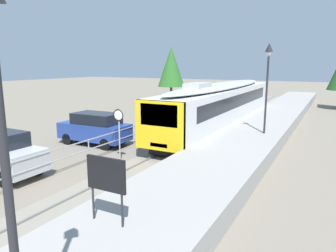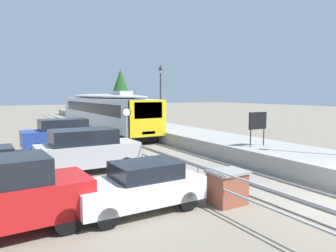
# 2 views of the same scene
# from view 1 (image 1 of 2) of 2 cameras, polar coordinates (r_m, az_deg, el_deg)

# --- Properties ---
(ground_plane) EXTENTS (160.00, 160.00, 0.00)m
(ground_plane) POSITION_cam_1_polar(r_m,az_deg,el_deg) (24.89, 2.01, -0.52)
(ground_plane) COLOR slate
(track_rails) EXTENTS (3.20, 60.00, 0.14)m
(track_rails) POSITION_cam_1_polar(r_m,az_deg,el_deg) (23.74, 8.52, -1.12)
(track_rails) COLOR gray
(track_rails) RESTS_ON ground
(commuter_train) EXTENTS (2.82, 19.86, 3.74)m
(commuter_train) POSITION_cam_1_polar(r_m,az_deg,el_deg) (24.68, 9.74, 4.28)
(commuter_train) COLOR silver
(commuter_train) RESTS_ON track_rails
(station_platform) EXTENTS (3.90, 60.00, 0.90)m
(station_platform) POSITION_cam_1_polar(r_m,az_deg,el_deg) (22.80, 16.25, -0.89)
(station_platform) COLOR #999691
(station_platform) RESTS_ON ground
(platform_lamp_mid_platform) EXTENTS (0.34, 0.34, 5.35)m
(platform_lamp_mid_platform) POSITION_cam_1_polar(r_m,az_deg,el_deg) (19.59, 17.72, 9.44)
(platform_lamp_mid_platform) COLOR #232328
(platform_lamp_mid_platform) RESTS_ON station_platform
(platform_notice_board) EXTENTS (1.20, 0.08, 1.80)m
(platform_notice_board) POSITION_cam_1_polar(r_m,az_deg,el_deg) (8.33, -11.20, -9.01)
(platform_notice_board) COLOR #232328
(platform_notice_board) RESTS_ON station_platform
(speed_limit_sign) EXTENTS (0.61, 0.10, 2.81)m
(speed_limit_sign) POSITION_cam_1_polar(r_m,az_deg,el_deg) (16.22, -8.97, 0.70)
(speed_limit_sign) COLOR #9EA0A5
(speed_limit_sign) RESTS_ON ground
(carpark_fence) EXTENTS (0.06, 36.06, 1.25)m
(carpark_fence) POSITION_cam_1_polar(r_m,az_deg,el_deg) (16.74, -14.27, -3.46)
(carpark_fence) COLOR #9EA0A5
(carpark_fence) RESTS_ON ground
(parked_suv_blue) EXTENTS (4.63, 1.98, 2.04)m
(parked_suv_blue) POSITION_cam_1_polar(r_m,az_deg,el_deg) (20.40, -13.16, -0.37)
(parked_suv_blue) COLOR navy
(parked_suv_blue) RESTS_ON ground
(tree_behind_station_far) EXTENTS (3.62, 3.62, 7.39)m
(tree_behind_station_far) POSITION_cam_1_polar(r_m,az_deg,el_deg) (42.78, 0.59, 10.74)
(tree_behind_station_far) COLOR brown
(tree_behind_station_far) RESTS_ON ground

